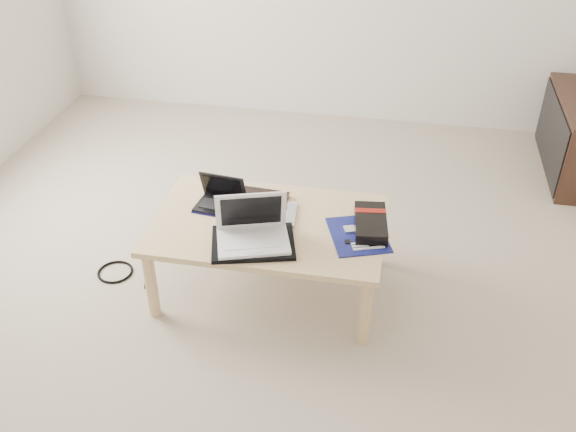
% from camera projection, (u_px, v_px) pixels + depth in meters
% --- Properties ---
extents(ground, '(4.00, 4.00, 0.00)m').
position_uv_depth(ground, '(265.00, 276.00, 3.34)').
color(ground, '#B2A390').
rests_on(ground, ground).
extents(coffee_table, '(1.10, 0.70, 0.40)m').
position_uv_depth(coffee_table, '(268.00, 230.00, 3.07)').
color(coffee_table, '#E0BC87').
rests_on(coffee_table, ground).
extents(book, '(0.30, 0.25, 0.03)m').
position_uv_depth(book, '(256.00, 203.00, 3.16)').
color(book, black).
rests_on(book, coffee_table).
extents(netbook, '(0.25, 0.19, 0.16)m').
position_uv_depth(netbook, '(221.00, 200.00, 3.14)').
color(netbook, black).
rests_on(netbook, coffee_table).
extents(tablet, '(0.31, 0.26, 0.01)m').
position_uv_depth(tablet, '(253.00, 212.00, 3.10)').
color(tablet, black).
rests_on(tablet, coffee_table).
extents(remote, '(0.06, 0.21, 0.02)m').
position_uv_depth(remote, '(291.00, 214.00, 3.08)').
color(remote, silver).
rests_on(remote, coffee_table).
extents(neoprene_sleeve, '(0.43, 0.36, 0.02)m').
position_uv_depth(neoprene_sleeve, '(253.00, 243.00, 2.89)').
color(neoprene_sleeve, black).
rests_on(neoprene_sleeve, coffee_table).
extents(white_laptop, '(0.37, 0.31, 0.23)m').
position_uv_depth(white_laptop, '(252.00, 231.00, 2.87)').
color(white_laptop, white).
rests_on(white_laptop, neoprene_sleeve).
extents(motherboard, '(0.34, 0.38, 0.01)m').
position_uv_depth(motherboard, '(359.00, 235.00, 2.95)').
color(motherboard, '#0B0E4A').
rests_on(motherboard, coffee_table).
extents(gpu_box, '(0.18, 0.31, 0.06)m').
position_uv_depth(gpu_box, '(371.00, 224.00, 2.98)').
color(gpu_box, black).
rests_on(gpu_box, coffee_table).
extents(cable_coil, '(0.12, 0.12, 0.01)m').
position_uv_depth(cable_coil, '(250.00, 223.00, 3.03)').
color(cable_coil, black).
rests_on(cable_coil, coffee_table).
extents(floor_cable_coil, '(0.20, 0.20, 0.01)m').
position_uv_depth(floor_cable_coil, '(115.00, 272.00, 3.36)').
color(floor_cable_coil, black).
rests_on(floor_cable_coil, ground).
extents(floor_cable_trail, '(0.13, 0.36, 0.01)m').
position_uv_depth(floor_cable_trail, '(147.00, 265.00, 3.40)').
color(floor_cable_trail, black).
rests_on(floor_cable_trail, ground).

